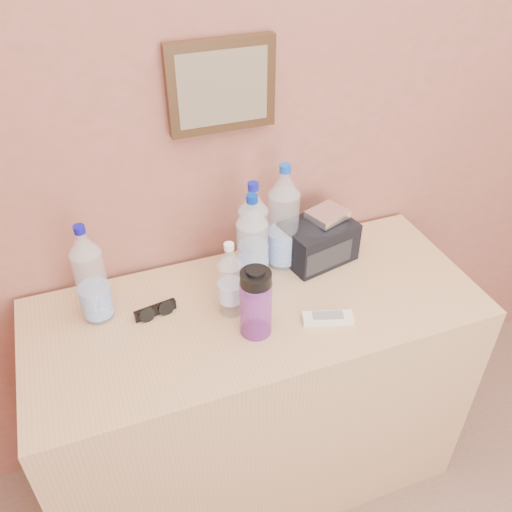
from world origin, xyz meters
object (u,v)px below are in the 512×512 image
Objects in this scene: pet_small at (230,282)px; foil_packet at (327,214)px; nalgene_bottle at (256,302)px; pet_large_a at (91,279)px; toiletry_bag at (318,239)px; ac_remote at (328,318)px; pet_large_d at (252,251)px; dresser at (257,397)px; sunglasses at (155,310)px; pet_large_c at (283,222)px; pet_large_b at (253,237)px.

pet_small reaches higher than foil_packet.
nalgene_bottle is at bearing -69.75° from pet_small.
toiletry_bag is at bearing 2.37° from pet_large_a.
toiletry_bag reaches higher than ac_remote.
pet_large_d is at bearing -164.26° from foil_packet.
pet_large_a reaches higher than dresser.
sunglasses is (-0.30, -0.00, -0.13)m from pet_large_d.
pet_small is 1.11× the size of nalgene_bottle.
ac_remote is (0.24, -0.14, -0.10)m from pet_small.
pet_large_d is at bearing 144.45° from ac_remote.
toiletry_bag is at bearing 38.66° from nalgene_bottle.
toiletry_bag is 1.93× the size of foil_packet.
pet_small reaches higher than nalgene_bottle.
nalgene_bottle is at bearing -112.71° from dresser.
dresser is 0.52m from sunglasses.
pet_large_a is 0.93× the size of pet_large_d.
foil_packet is at bearing 36.56° from nalgene_bottle.
pet_large_c is 0.14m from foil_packet.
pet_large_c is 1.05× the size of pet_large_d.
toiletry_bag is at bearing -0.80° from sunglasses.
pet_large_a is 2.17× the size of ac_remote.
toiletry_bag is at bearing -8.68° from pet_large_c.
pet_large_b reaches higher than pet_large_a.
pet_large_b is 0.33m from ac_remote.
pet_large_a is (-0.44, 0.12, 0.56)m from dresser.
pet_large_c is (0.59, 0.05, 0.02)m from pet_large_a.
dresser is 0.72m from pet_large_a.
pet_large_c is 0.47m from sunglasses.
foil_packet reaches higher than dresser.
pet_large_a is at bearing 174.65° from ac_remote.
pet_small is at bearing -169.68° from toiletry_bag.
dresser is 0.67m from foil_packet.
dresser is 0.58m from toiletry_bag.
dresser is at bearing -8.83° from pet_small.
nalgene_bottle is 0.31m from sunglasses.
pet_small is at bearing -24.95° from sunglasses.
pet_large_b is 1.52× the size of nalgene_bottle.
dresser is 5.61× the size of pet_small.
pet_large_a is 0.88× the size of pet_large_c.
pet_large_d reaches higher than pet_large_b.
nalgene_bottle is at bearing -125.73° from pet_large_c.
pet_large_a is 0.71m from toiletry_bag.
pet_large_d is at bearing 35.36° from pet_small.
pet_large_a is 2.73× the size of foil_packet.
foil_packet is (0.58, 0.08, 0.15)m from sunglasses.
pet_large_d is 0.12m from pet_small.
pet_large_c is at bearing 48.66° from dresser.
pet_small is 0.37m from toiletry_bag.
pet_small is (-0.09, -0.06, -0.04)m from pet_large_d.
pet_large_a reaches higher than toiletry_bag.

